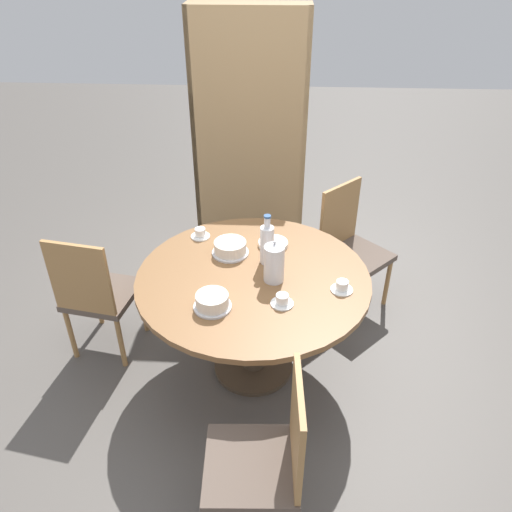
# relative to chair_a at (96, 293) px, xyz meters

# --- Properties ---
(ground_plane) EXTENTS (14.00, 14.00, 0.00)m
(ground_plane) POSITION_rel_chair_a_xyz_m (1.02, -0.11, -0.50)
(ground_plane) COLOR #56514C
(dining_table) EXTENTS (1.38, 1.38, 0.75)m
(dining_table) POSITION_rel_chair_a_xyz_m (1.02, -0.11, 0.12)
(dining_table) COLOR #473828
(dining_table) RESTS_ON ground_plane
(chair_a) EXTENTS (0.49, 0.49, 0.94)m
(chair_a) POSITION_rel_chair_a_xyz_m (0.00, 0.00, 0.00)
(chair_a) COLOR #A87A47
(chair_a) RESTS_ON ground_plane
(chair_b) EXTENTS (0.44, 0.44, 0.94)m
(chair_b) POSITION_rel_chair_a_xyz_m (1.14, -1.13, 0.00)
(chair_b) COLOR #A87A47
(chair_b) RESTS_ON ground_plane
(chair_c) EXTENTS (0.59, 0.59, 0.94)m
(chair_c) POSITION_rel_chair_a_xyz_m (1.70, 0.66, 0.00)
(chair_c) COLOR #A87A47
(chair_c) RESTS_ON ground_plane
(bookshelf) EXTENTS (0.94, 0.28, 2.00)m
(bookshelf) POSITION_rel_chair_a_xyz_m (0.90, 1.53, 0.46)
(bookshelf) COLOR tan
(bookshelf) RESTS_ON ground_plane
(coffee_pot) EXTENTS (0.12, 0.12, 0.26)m
(coffee_pot) POSITION_rel_chair_a_xyz_m (1.14, -0.15, 0.38)
(coffee_pot) COLOR silver
(coffee_pot) RESTS_ON dining_table
(water_bottle) EXTENTS (0.08, 0.08, 0.32)m
(water_bottle) POSITION_rel_chair_a_xyz_m (1.09, 0.03, 0.39)
(water_bottle) COLOR silver
(water_bottle) RESTS_ON dining_table
(cake_main) EXTENTS (0.23, 0.23, 0.08)m
(cake_main) POSITION_rel_chair_a_xyz_m (0.86, 0.11, 0.30)
(cake_main) COLOR silver
(cake_main) RESTS_ON dining_table
(cake_second) EXTENTS (0.21, 0.21, 0.08)m
(cake_second) POSITION_rel_chair_a_xyz_m (0.82, -0.42, 0.30)
(cake_second) COLOR silver
(cake_second) RESTS_ON dining_table
(cup_a) EXTENTS (0.13, 0.13, 0.06)m
(cup_a) POSITION_rel_chair_a_xyz_m (0.65, 0.30, 0.28)
(cup_a) COLOR white
(cup_a) RESTS_ON dining_table
(cup_b) EXTENTS (0.13, 0.13, 0.06)m
(cup_b) POSITION_rel_chair_a_xyz_m (1.53, -0.23, 0.28)
(cup_b) COLOR white
(cup_b) RESTS_ON dining_table
(cup_c) EXTENTS (0.13, 0.13, 0.06)m
(cup_c) POSITION_rel_chair_a_xyz_m (1.19, -0.37, 0.28)
(cup_c) COLOR white
(cup_c) RESTS_ON dining_table
(plate_stack) EXTENTS (0.19, 0.19, 0.03)m
(plate_stack) POSITION_rel_chair_a_xyz_m (1.13, 0.22, 0.27)
(plate_stack) COLOR white
(plate_stack) RESTS_ON dining_table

